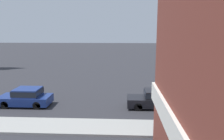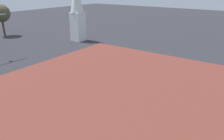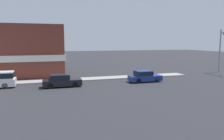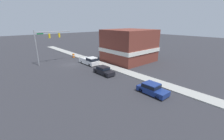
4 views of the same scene
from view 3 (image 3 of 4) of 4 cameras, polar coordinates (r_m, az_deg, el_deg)
The scene contains 3 objects.
car_lead at distance 26.84m, azimuth -13.11°, elevation -2.66°, with size 1.82×4.55×1.50m.
car_second_ahead at distance 29.70m, azimuth 8.42°, elevation -1.56°, with size 1.95×4.30×1.52m.
corner_brick_building at distance 37.86m, azimuth -20.74°, elevation 4.60°, with size 11.47×10.47×7.86m.
Camera 3 is at (24.78, 8.72, 5.41)m, focal length 35.00 mm.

